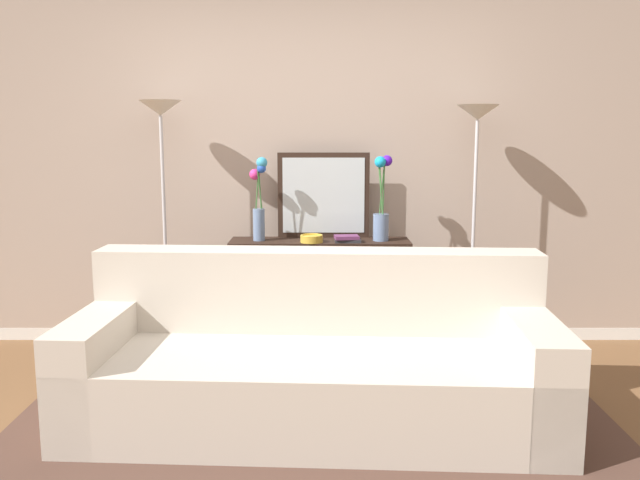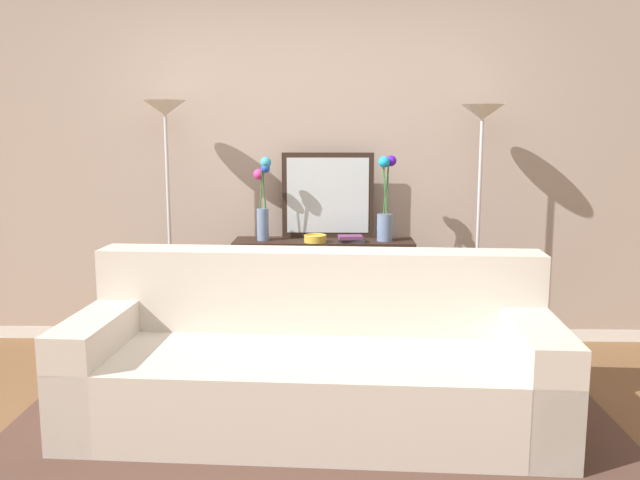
# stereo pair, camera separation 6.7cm
# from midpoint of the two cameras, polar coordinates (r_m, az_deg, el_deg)

# --- Properties ---
(ground_plane) EXTENTS (16.00, 16.00, 0.02)m
(ground_plane) POSITION_cam_midpoint_polar(r_m,az_deg,el_deg) (3.35, -3.32, -18.30)
(ground_plane) COLOR brown
(back_wall) EXTENTS (12.00, 0.15, 2.84)m
(back_wall) POSITION_cam_midpoint_polar(r_m,az_deg,el_deg) (4.90, -2.09, 7.78)
(back_wall) COLOR white
(back_wall) RESTS_ON ground
(area_rug) EXTENTS (3.21, 1.92, 0.01)m
(area_rug) POSITION_cam_midpoint_polar(r_m,az_deg,el_deg) (3.59, -0.94, -16.02)
(area_rug) COLOR #51382D
(area_rug) RESTS_ON ground
(couch) EXTENTS (2.54, 1.11, 0.88)m
(couch) POSITION_cam_midpoint_polar(r_m,az_deg,el_deg) (3.63, -0.84, -10.59)
(couch) COLOR beige
(couch) RESTS_ON ground
(console_table) EXTENTS (1.24, 0.32, 0.80)m
(console_table) POSITION_cam_midpoint_polar(r_m,az_deg,el_deg) (4.66, -0.22, -3.11)
(console_table) COLOR black
(console_table) RESTS_ON ground
(floor_lamp_left) EXTENTS (0.28, 0.28, 1.74)m
(floor_lamp_left) POSITION_cam_midpoint_polar(r_m,az_deg,el_deg) (4.66, -13.49, 6.91)
(floor_lamp_left) COLOR silver
(floor_lamp_left) RESTS_ON ground
(floor_lamp_right) EXTENTS (0.28, 0.28, 1.72)m
(floor_lamp_right) POSITION_cam_midpoint_polar(r_m,az_deg,el_deg) (4.64, 12.95, 6.65)
(floor_lamp_right) COLOR silver
(floor_lamp_right) RESTS_ON ground
(wall_mirror) EXTENTS (0.64, 0.02, 0.60)m
(wall_mirror) POSITION_cam_midpoint_polar(r_m,az_deg,el_deg) (4.71, 0.10, 3.83)
(wall_mirror) COLOR black
(wall_mirror) RESTS_ON console_table
(vase_tall_flowers) EXTENTS (0.13, 0.11, 0.57)m
(vase_tall_flowers) POSITION_cam_midpoint_polar(r_m,az_deg,el_deg) (4.59, -5.43, 3.36)
(vase_tall_flowers) COLOR #6B84AD
(vase_tall_flowers) RESTS_ON console_table
(vase_short_flowers) EXTENTS (0.13, 0.13, 0.58)m
(vase_short_flowers) POSITION_cam_midpoint_polar(r_m,az_deg,el_deg) (4.58, 5.06, 3.05)
(vase_short_flowers) COLOR #6B84AD
(vase_short_flowers) RESTS_ON console_table
(fruit_bowl) EXTENTS (0.15, 0.15, 0.05)m
(fruit_bowl) POSITION_cam_midpoint_polar(r_m,az_deg,el_deg) (4.52, -0.94, 0.14)
(fruit_bowl) COLOR gold
(fruit_bowl) RESTS_ON console_table
(book_stack) EXTENTS (0.18, 0.14, 0.05)m
(book_stack) POSITION_cam_midpoint_polar(r_m,az_deg,el_deg) (4.53, 2.12, 0.10)
(book_stack) COLOR #2D2D33
(book_stack) RESTS_ON console_table
(book_row_under_console) EXTENTS (0.38, 0.18, 0.13)m
(book_row_under_console) POSITION_cam_midpoint_polar(r_m,az_deg,el_deg) (4.80, -4.04, -8.75)
(book_row_under_console) COLOR tan
(book_row_under_console) RESTS_ON ground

